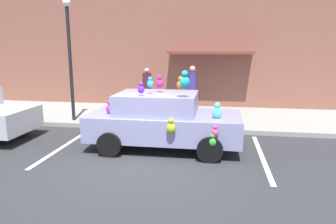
% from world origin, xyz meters
% --- Properties ---
extents(ground_plane, '(60.00, 60.00, 0.00)m').
position_xyz_m(ground_plane, '(0.00, 0.00, 0.00)').
color(ground_plane, '#2D2D30').
extents(sidewalk, '(24.00, 4.00, 0.15)m').
position_xyz_m(sidewalk, '(0.00, 5.00, 0.07)').
color(sidewalk, gray).
rests_on(sidewalk, ground).
extents(storefront_building, '(24.00, 1.25, 6.40)m').
position_xyz_m(storefront_building, '(0.01, 7.14, 3.19)').
color(storefront_building, brown).
rests_on(storefront_building, ground).
extents(parking_stripe_front, '(0.12, 3.60, 0.01)m').
position_xyz_m(parking_stripe_front, '(2.96, 1.00, 0.00)').
color(parking_stripe_front, silver).
rests_on(parking_stripe_front, ground).
extents(parking_stripe_rear, '(0.12, 3.60, 0.01)m').
position_xyz_m(parking_stripe_rear, '(-2.51, 1.00, 0.00)').
color(parking_stripe_rear, silver).
rests_on(parking_stripe_rear, ground).
extents(plush_covered_car, '(4.13, 2.13, 2.21)m').
position_xyz_m(plush_covered_car, '(0.30, 1.30, 0.80)').
color(plush_covered_car, '#8A86B3').
rests_on(plush_covered_car, ground).
extents(teddy_bear_on_sidewalk, '(0.42, 0.35, 0.80)m').
position_xyz_m(teddy_bear_on_sidewalk, '(0.63, 3.49, 0.52)').
color(teddy_bear_on_sidewalk, '#9E723D').
rests_on(teddy_bear_on_sidewalk, sidewalk).
extents(street_lamp_post, '(0.28, 0.28, 4.26)m').
position_xyz_m(street_lamp_post, '(-3.41, 3.50, 2.73)').
color(street_lamp_post, black).
rests_on(street_lamp_post, sidewalk).
extents(pedestrian_near_shopfront, '(0.32, 0.32, 1.88)m').
position_xyz_m(pedestrian_near_shopfront, '(0.73, 5.87, 1.04)').
color(pedestrian_near_shopfront, '#3D2D87').
rests_on(pedestrian_near_shopfront, sidewalk).
extents(pedestrian_walking_past, '(0.36, 0.36, 1.78)m').
position_xyz_m(pedestrian_walking_past, '(-1.18, 5.85, 0.97)').
color(pedestrian_walking_past, '#441B2D').
rests_on(pedestrian_walking_past, sidewalk).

